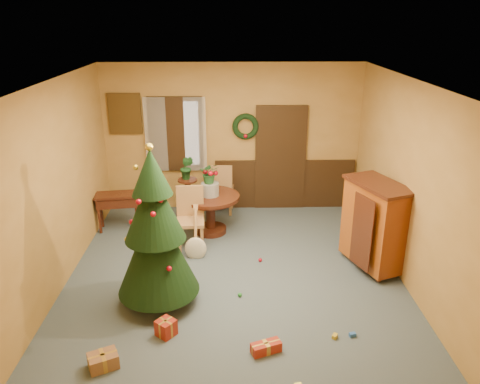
{
  "coord_description": "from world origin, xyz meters",
  "views": [
    {
      "loc": [
        -0.06,
        -6.18,
        3.74
      ],
      "look_at": [
        0.09,
        0.4,
        1.22
      ],
      "focal_mm": 35.0,
      "sensor_mm": 36.0,
      "label": 1
    }
  ],
  "objects_px": {
    "dining_table": "(210,207)",
    "christmas_tree": "(155,232)",
    "sideboard": "(375,223)",
    "writing_desk": "(118,203)",
    "chair_near": "(190,215)"
  },
  "relations": [
    {
      "from": "dining_table",
      "to": "christmas_tree",
      "type": "distance_m",
      "value": 2.36
    },
    {
      "from": "dining_table",
      "to": "sideboard",
      "type": "height_order",
      "value": "sideboard"
    },
    {
      "from": "dining_table",
      "to": "writing_desk",
      "type": "bearing_deg",
      "value": 173.68
    },
    {
      "from": "christmas_tree",
      "to": "sideboard",
      "type": "xyz_separation_m",
      "value": [
        3.19,
        0.9,
        -0.33
      ]
    },
    {
      "from": "dining_table",
      "to": "sideboard",
      "type": "relative_size",
      "value": 0.75
    },
    {
      "from": "writing_desk",
      "to": "sideboard",
      "type": "relative_size",
      "value": 0.59
    },
    {
      "from": "dining_table",
      "to": "writing_desk",
      "type": "distance_m",
      "value": 1.7
    },
    {
      "from": "christmas_tree",
      "to": "dining_table",
      "type": "bearing_deg",
      "value": 74.15
    },
    {
      "from": "dining_table",
      "to": "chair_near",
      "type": "xyz_separation_m",
      "value": [
        -0.32,
        -0.53,
        0.06
      ]
    },
    {
      "from": "dining_table",
      "to": "writing_desk",
      "type": "height_order",
      "value": "dining_table"
    },
    {
      "from": "chair_near",
      "to": "christmas_tree",
      "type": "relative_size",
      "value": 0.47
    },
    {
      "from": "writing_desk",
      "to": "sideboard",
      "type": "distance_m",
      "value": 4.51
    },
    {
      "from": "christmas_tree",
      "to": "sideboard",
      "type": "relative_size",
      "value": 1.62
    },
    {
      "from": "christmas_tree",
      "to": "chair_near",
      "type": "bearing_deg",
      "value": 79.55
    },
    {
      "from": "christmas_tree",
      "to": "writing_desk",
      "type": "height_order",
      "value": "christmas_tree"
    }
  ]
}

